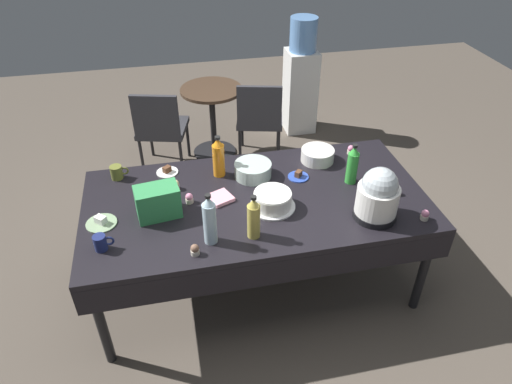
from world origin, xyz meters
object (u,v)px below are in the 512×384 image
object	(u,v)px
potluck_table	(256,206)
glass_salad_bowl	(253,170)
coffee_mug_olive	(117,172)
maroon_chair_left	(160,126)
dessert_plate_white	(167,171)
dessert_plate_cobalt	(298,176)
frosted_layer_cake	(273,200)
soda_bottle_orange_juice	(219,157)
soda_bottle_lime_soda	(352,165)
water_cooler	(301,79)
slow_cooker	(378,195)
soda_bottle_water	(210,220)
ceramic_snack_bowl	(317,155)
cupcake_rose	(395,190)
cupcake_cocoa	(425,215)
cupcake_berry	(351,150)
round_cafe_table	(212,109)
soda_carton	(158,202)
dessert_plate_sage	(101,222)
cupcake_lemon	(195,250)
cupcake_vanilla	(189,198)
coffee_mug_navy	(101,243)
cupcake_mint	(176,185)
soda_bottle_ginger_ale	(254,218)
maroon_chair_right	(260,116)

from	to	relation	value
potluck_table	glass_salad_bowl	size ratio (longest dim) A/B	8.63
coffee_mug_olive	maroon_chair_left	distance (m)	1.29
dessert_plate_white	dessert_plate_cobalt	bearing A→B (deg)	-15.55
frosted_layer_cake	soda_bottle_orange_juice	distance (m)	0.52
soda_bottle_lime_soda	water_cooler	xyz separation A→B (m)	(0.29, 2.14, -0.29)
slow_cooker	soda_bottle_water	distance (m)	1.01
ceramic_snack_bowl	dessert_plate_cobalt	distance (m)	0.27
cupcake_rose	ceramic_snack_bowl	bearing A→B (deg)	126.31
soda_bottle_water	maroon_chair_left	world-z (taller)	soda_bottle_water
cupcake_cocoa	cupcake_berry	world-z (taller)	same
maroon_chair_left	round_cafe_table	distance (m)	0.56
soda_bottle_lime_soda	round_cafe_table	size ratio (longest dim) A/B	0.40
soda_carton	dessert_plate_cobalt	bearing A→B (deg)	4.74
dessert_plate_sage	cupcake_lemon	distance (m)	0.65
soda_bottle_lime_soda	coffee_mug_olive	world-z (taller)	soda_bottle_lime_soda
cupcake_vanilla	cupcake_berry	xyz separation A→B (m)	(1.22, 0.35, 0.00)
dessert_plate_sage	coffee_mug_navy	bearing A→B (deg)	-85.63
glass_salad_bowl	cupcake_berry	world-z (taller)	glass_salad_bowl
glass_salad_bowl	maroon_chair_left	xyz separation A→B (m)	(-0.60, 1.38, -0.31)
cupcake_mint	soda_bottle_ginger_ale	xyz separation A→B (m)	(0.41, -0.56, 0.10)
soda_bottle_ginger_ale	water_cooler	world-z (taller)	water_cooler
coffee_mug_olive	coffee_mug_navy	bearing A→B (deg)	-95.40
cupcake_cocoa	water_cooler	size ratio (longest dim) A/B	0.05
potluck_table	cupcake_mint	xyz separation A→B (m)	(-0.50, 0.21, 0.09)
coffee_mug_olive	water_cooler	size ratio (longest dim) A/B	0.10
soda_bottle_orange_juice	soda_carton	xyz separation A→B (m)	(-0.42, -0.36, -0.04)
glass_salad_bowl	dessert_plate_cobalt	world-z (taller)	glass_salad_bowl
potluck_table	maroon_chair_right	bearing A→B (deg)	76.82
cupcake_vanilla	water_cooler	size ratio (longest dim) A/B	0.05
soda_bottle_ginger_ale	maroon_chair_right	distance (m)	2.08
slow_cooker	dessert_plate_sage	world-z (taller)	slow_cooker
maroon_chair_left	water_cooler	size ratio (longest dim) A/B	0.69
potluck_table	dessert_plate_white	bearing A→B (deg)	142.34
round_cafe_table	water_cooler	world-z (taller)	water_cooler
ceramic_snack_bowl	dessert_plate_cobalt	world-z (taller)	ceramic_snack_bowl
maroon_chair_left	cupcake_berry	bearing A→B (deg)	-42.11
cupcake_mint	maroon_chair_right	distance (m)	1.69
potluck_table	soda_bottle_water	xyz separation A→B (m)	(-0.34, -0.35, 0.22)
potluck_table	soda_carton	xyz separation A→B (m)	(-0.62, -0.04, 0.16)
cupcake_mint	water_cooler	world-z (taller)	water_cooler
dessert_plate_sage	round_cafe_table	bearing A→B (deg)	64.49
dessert_plate_sage	maroon_chair_left	distance (m)	1.76
dessert_plate_cobalt	cupcake_lemon	size ratio (longest dim) A/B	2.13
cupcake_berry	soda_bottle_ginger_ale	distance (m)	1.16
cupcake_lemon	maroon_chair_right	world-z (taller)	maroon_chair_right
ceramic_snack_bowl	dessert_plate_sage	xyz separation A→B (m)	(-1.49, -0.41, -0.03)
maroon_chair_left	cupcake_cocoa	bearing A→B (deg)	-53.36
cupcake_rose	maroon_chair_right	distance (m)	1.87
potluck_table	soda_carton	world-z (taller)	soda_carton
cupcake_cocoa	cupcake_rose	size ratio (longest dim) A/B	1.00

